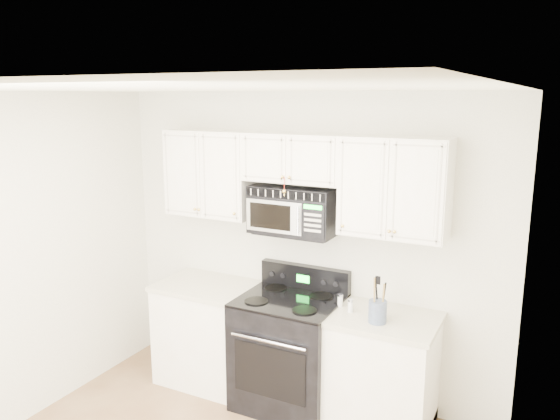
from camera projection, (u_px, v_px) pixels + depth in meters
The scene contains 9 objects.
room at pixel (179, 317), 3.18m from camera, with size 3.51×3.51×2.61m.
base_cabinet_left at pixel (209, 335), 4.97m from camera, with size 0.86×0.65×0.92m.
base_cabinet_right at pixel (379, 375), 4.26m from camera, with size 0.86×0.65×0.92m.
range at pixel (290, 350), 4.56m from camera, with size 0.81×0.74×1.13m.
upper_cabinets at pixel (296, 175), 4.43m from camera, with size 2.44×0.37×0.75m.
microwave at pixel (294, 210), 4.48m from camera, with size 0.71×0.40×0.39m.
utensil_crock at pixel (378, 311), 4.02m from camera, with size 0.14×0.14×0.36m.
shaker_salt at pixel (340, 300), 4.33m from camera, with size 0.04×0.04×0.10m.
shaker_pepper at pixel (351, 306), 4.22m from camera, with size 0.04×0.04×0.10m.
Camera 1 is at (1.88, -2.38, 2.57)m, focal length 35.00 mm.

